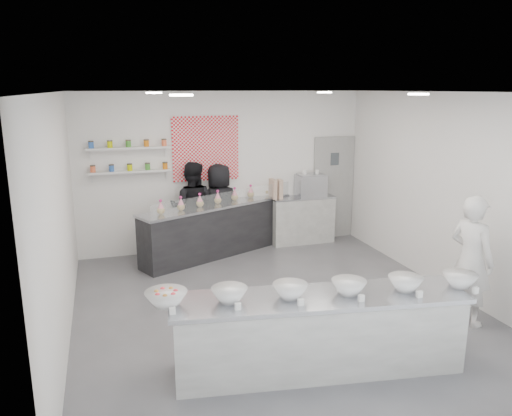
{
  "coord_description": "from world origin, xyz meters",
  "views": [
    {
      "loc": [
        -2.22,
        -6.18,
        3.05
      ],
      "look_at": [
        -0.17,
        0.4,
        1.39
      ],
      "focal_mm": 35.0,
      "sensor_mm": 36.0,
      "label": 1
    }
  ],
  "objects_px": {
    "prep_counter": "(318,333)",
    "staff_left": "(192,208)",
    "back_bar": "(218,229)",
    "espresso_machine": "(311,186)",
    "espresso_ledge": "(302,220)",
    "staff_right": "(219,208)",
    "woman_prep": "(471,260)"
  },
  "relations": [
    {
      "from": "staff_right",
      "to": "woman_prep",
      "type": "bearing_deg",
      "value": 111.04
    },
    {
      "from": "prep_counter",
      "to": "staff_left",
      "type": "distance_m",
      "value": 4.49
    },
    {
      "from": "espresso_ledge",
      "to": "espresso_machine",
      "type": "relative_size",
      "value": 2.26
    },
    {
      "from": "back_bar",
      "to": "staff_left",
      "type": "xyz_separation_m",
      "value": [
        -0.43,
        0.25,
        0.38
      ]
    },
    {
      "from": "prep_counter",
      "to": "back_bar",
      "type": "xyz_separation_m",
      "value": [
        -0.15,
        4.18,
        0.05
      ]
    },
    {
      "from": "woman_prep",
      "to": "staff_left",
      "type": "height_order",
      "value": "staff_left"
    },
    {
      "from": "prep_counter",
      "to": "woman_prep",
      "type": "height_order",
      "value": "woman_prep"
    },
    {
      "from": "espresso_machine",
      "to": "staff_right",
      "type": "height_order",
      "value": "staff_right"
    },
    {
      "from": "espresso_machine",
      "to": "staff_left",
      "type": "bearing_deg",
      "value": 179.08
    },
    {
      "from": "staff_right",
      "to": "staff_left",
      "type": "bearing_deg",
      "value": -10.51
    },
    {
      "from": "espresso_ledge",
      "to": "staff_right",
      "type": "bearing_deg",
      "value": 178.71
    },
    {
      "from": "woman_prep",
      "to": "staff_right",
      "type": "relative_size",
      "value": 1.03
    },
    {
      "from": "back_bar",
      "to": "woman_prep",
      "type": "distance_m",
      "value": 4.5
    },
    {
      "from": "staff_left",
      "to": "woman_prep",
      "type": "bearing_deg",
      "value": 146.45
    },
    {
      "from": "espresso_machine",
      "to": "back_bar",
      "type": "bearing_deg",
      "value": -173.77
    },
    {
      "from": "espresso_ledge",
      "to": "back_bar",
      "type": "bearing_deg",
      "value": -173.21
    },
    {
      "from": "prep_counter",
      "to": "staff_right",
      "type": "bearing_deg",
      "value": 99.14
    },
    {
      "from": "espresso_machine",
      "to": "prep_counter",
      "type": "bearing_deg",
      "value": -112.16
    },
    {
      "from": "espresso_ledge",
      "to": "espresso_machine",
      "type": "xyz_separation_m",
      "value": [
        0.16,
        0.0,
        0.69
      ]
    },
    {
      "from": "espresso_machine",
      "to": "staff_right",
      "type": "bearing_deg",
      "value": 178.82
    },
    {
      "from": "espresso_ledge",
      "to": "espresso_machine",
      "type": "distance_m",
      "value": 0.71
    },
    {
      "from": "back_bar",
      "to": "espresso_machine",
      "type": "height_order",
      "value": "espresso_machine"
    },
    {
      "from": "espresso_machine",
      "to": "staff_left",
      "type": "height_order",
      "value": "staff_left"
    },
    {
      "from": "espresso_machine",
      "to": "espresso_ledge",
      "type": "bearing_deg",
      "value": 180.0
    },
    {
      "from": "espresso_machine",
      "to": "staff_left",
      "type": "xyz_separation_m",
      "value": [
        -2.37,
        0.04,
        -0.3
      ]
    },
    {
      "from": "back_bar",
      "to": "prep_counter",
      "type": "bearing_deg",
      "value": -112.06
    },
    {
      "from": "back_bar",
      "to": "woman_prep",
      "type": "height_order",
      "value": "woman_prep"
    },
    {
      "from": "espresso_machine",
      "to": "staff_left",
      "type": "relative_size",
      "value": 0.33
    },
    {
      "from": "prep_counter",
      "to": "espresso_ledge",
      "type": "relative_size",
      "value": 2.52
    },
    {
      "from": "espresso_ledge",
      "to": "staff_left",
      "type": "xyz_separation_m",
      "value": [
        -2.21,
        0.04,
        0.39
      ]
    },
    {
      "from": "staff_left",
      "to": "staff_right",
      "type": "distance_m",
      "value": 0.52
    },
    {
      "from": "back_bar",
      "to": "staff_left",
      "type": "relative_size",
      "value": 1.81
    }
  ]
}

